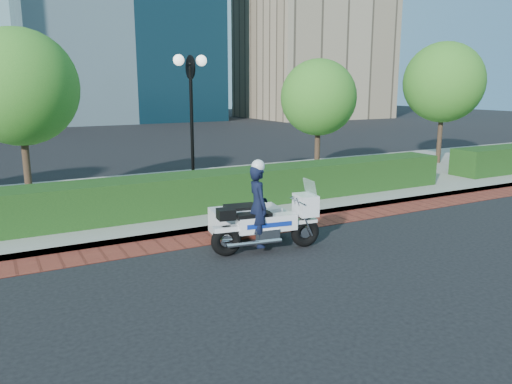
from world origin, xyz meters
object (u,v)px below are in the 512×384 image
tree_c (319,98)px  police_motorcycle (257,217)px  tree_b (19,87)px  lamppost (191,104)px  tree_d (444,82)px

tree_c → police_motorcycle: bearing=-134.1°
tree_b → tree_c: 10.01m
lamppost → police_motorcycle: 5.33m
tree_b → tree_d: (16.50, 0.00, 0.18)m
tree_c → police_motorcycle: size_ratio=1.74×
tree_d → tree_c: bearing=-180.0°
tree_b → police_motorcycle: 7.84m
lamppost → tree_d: size_ratio=0.82×
tree_b → tree_c: size_ratio=1.14×
tree_c → police_motorcycle: 8.81m
lamppost → tree_c: (5.50, 1.30, 0.09)m
tree_b → tree_c: bearing=-0.0°
tree_d → police_motorcycle: tree_d is taller
lamppost → tree_d: tree_d is taller
tree_c → tree_d: 6.52m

